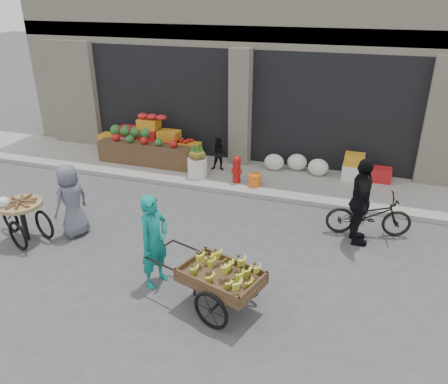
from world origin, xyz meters
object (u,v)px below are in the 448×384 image
(orange_bucket, at_px, (255,180))
(banana_cart, at_px, (218,274))
(bicycle, at_px, (369,215))
(cyclist, at_px, (360,202))
(fire_hydrant, at_px, (237,168))
(vendor_woman, at_px, (154,241))
(seated_person, at_px, (219,154))
(pineapple_bin, at_px, (197,167))
(vendor_grey, at_px, (71,201))
(tricycle_cart, at_px, (22,215))

(orange_bucket, xyz_separation_m, banana_cart, (0.63, -4.60, 0.37))
(bicycle, height_order, cyclist, cyclist)
(bicycle, bearing_deg, fire_hydrant, 54.39)
(vendor_woman, bearing_deg, banana_cart, -88.60)
(fire_hydrant, height_order, bicycle, bicycle)
(vendor_woman, bearing_deg, bicycle, -35.14)
(seated_person, bearing_deg, fire_hydrant, -52.88)
(fire_hydrant, height_order, banana_cart, banana_cart)
(pineapple_bin, relative_size, seated_person, 0.56)
(banana_cart, height_order, vendor_woman, vendor_woman)
(seated_person, xyz_separation_m, vendor_woman, (0.60, -5.01, 0.25))
(orange_bucket, height_order, vendor_grey, vendor_grey)
(tricycle_cart, distance_m, vendor_grey, 0.99)
(bicycle, bearing_deg, pineapple_bin, 59.37)
(pineapple_bin, distance_m, orange_bucket, 1.61)
(fire_hydrant, relative_size, vendor_grey, 0.46)
(pineapple_bin, relative_size, fire_hydrant, 0.73)
(seated_person, distance_m, cyclist, 4.56)
(tricycle_cart, height_order, vendor_grey, vendor_grey)
(tricycle_cart, xyz_separation_m, vendor_grey, (0.82, 0.52, 0.20))
(fire_hydrant, xyz_separation_m, banana_cart, (1.13, -4.65, 0.14))
(bicycle, bearing_deg, orange_bucket, 51.49)
(banana_cart, distance_m, tricycle_cart, 4.46)
(orange_bucket, distance_m, vendor_woman, 4.39)
(orange_bucket, bearing_deg, vendor_grey, -131.39)
(vendor_grey, relative_size, cyclist, 0.86)
(tricycle_cart, distance_m, cyclist, 6.69)
(fire_hydrant, bearing_deg, seated_person, 137.12)
(vendor_woman, bearing_deg, seated_person, 21.21)
(fire_hydrant, relative_size, cyclist, 0.40)
(pineapple_bin, xyz_separation_m, bicycle, (4.39, -1.52, 0.08))
(orange_bucket, distance_m, banana_cart, 4.66)
(vendor_woman, relative_size, bicycle, 0.97)
(seated_person, height_order, vendor_grey, vendor_grey)
(banana_cart, bearing_deg, seated_person, 126.27)
(pineapple_bin, bearing_deg, banana_cart, -64.56)
(vendor_woman, height_order, vendor_grey, vendor_woman)
(seated_person, xyz_separation_m, tricycle_cart, (-2.57, -4.57, -0.02))
(pineapple_bin, distance_m, fire_hydrant, 1.11)
(vendor_grey, relative_size, bicycle, 0.90)
(seated_person, relative_size, banana_cart, 0.41)
(orange_bucket, xyz_separation_m, seated_person, (-1.20, 0.70, 0.31))
(orange_bucket, height_order, cyclist, cyclist)
(seated_person, xyz_separation_m, cyclist, (3.79, -2.52, 0.31))
(vendor_woman, height_order, cyclist, cyclist)
(pineapple_bin, bearing_deg, seated_person, 56.31)
(orange_bucket, distance_m, bicycle, 3.13)
(pineapple_bin, bearing_deg, vendor_woman, -77.26)
(vendor_woman, bearing_deg, cyclist, -37.61)
(fire_hydrant, xyz_separation_m, vendor_woman, (-0.10, -4.36, 0.33))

